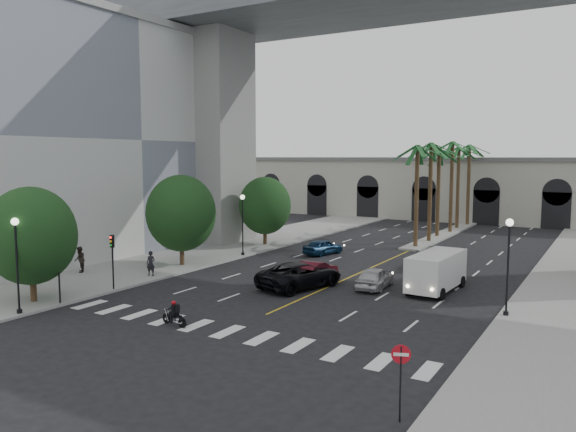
% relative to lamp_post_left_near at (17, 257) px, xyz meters
% --- Properties ---
extents(ground, '(140.00, 140.00, 0.00)m').
position_rel_lamp_post_left_near_xyz_m(ground, '(11.40, 5.00, -3.22)').
color(ground, black).
rests_on(ground, ground).
extents(sidewalk_left, '(8.00, 100.00, 0.15)m').
position_rel_lamp_post_left_near_xyz_m(sidewalk_left, '(-3.60, 20.00, -3.15)').
color(sidewalk_left, gray).
rests_on(sidewalk_left, ground).
extents(median, '(2.00, 24.00, 0.20)m').
position_rel_lamp_post_left_near_xyz_m(median, '(11.40, 43.00, -3.12)').
color(median, gray).
rests_on(median, ground).
extents(building_left, '(16.50, 32.50, 20.60)m').
position_rel_lamp_post_left_near_xyz_m(building_left, '(-15.60, 17.00, 7.09)').
color(building_left, silver).
rests_on(building_left, ground).
extents(pier_building, '(71.00, 10.50, 8.50)m').
position_rel_lamp_post_left_near_xyz_m(pier_building, '(11.40, 60.00, 1.04)').
color(pier_building, '#B9B5A6').
rests_on(pier_building, ground).
extents(bridge, '(75.00, 13.00, 26.00)m').
position_rel_lamp_post_left_near_xyz_m(bridge, '(14.82, 27.00, 15.29)').
color(bridge, gray).
rests_on(bridge, ground).
extents(palm_a, '(3.20, 3.20, 10.30)m').
position_rel_lamp_post_left_near_xyz_m(palm_a, '(11.40, 33.00, 5.88)').
color(palm_a, '#47331E').
rests_on(palm_a, ground).
extents(palm_b, '(3.20, 3.20, 10.60)m').
position_rel_lamp_post_left_near_xyz_m(palm_b, '(11.50, 37.00, 6.15)').
color(palm_b, '#47331E').
rests_on(palm_b, ground).
extents(palm_c, '(3.20, 3.20, 10.10)m').
position_rel_lamp_post_left_near_xyz_m(palm_c, '(11.20, 41.00, 5.69)').
color(palm_c, '#47331E').
rests_on(palm_c, ground).
extents(palm_d, '(3.20, 3.20, 10.90)m').
position_rel_lamp_post_left_near_xyz_m(palm_d, '(11.55, 45.00, 6.43)').
color(palm_d, '#47331E').
rests_on(palm_d, ground).
extents(palm_e, '(3.20, 3.20, 10.40)m').
position_rel_lamp_post_left_near_xyz_m(palm_e, '(11.30, 49.00, 5.97)').
color(palm_e, '#47331E').
rests_on(palm_e, ground).
extents(palm_f, '(3.20, 3.20, 10.70)m').
position_rel_lamp_post_left_near_xyz_m(palm_f, '(11.60, 53.00, 6.24)').
color(palm_f, '#47331E').
rests_on(palm_f, ground).
extents(street_tree_near, '(5.20, 5.20, 6.89)m').
position_rel_lamp_post_left_near_xyz_m(street_tree_near, '(-1.60, 2.00, 0.80)').
color(street_tree_near, '#382616').
rests_on(street_tree_near, ground).
extents(street_tree_mid, '(5.44, 5.44, 7.21)m').
position_rel_lamp_post_left_near_xyz_m(street_tree_mid, '(-1.60, 15.00, 0.99)').
color(street_tree_mid, '#382616').
rests_on(street_tree_mid, ground).
extents(street_tree_far, '(5.04, 5.04, 6.68)m').
position_rel_lamp_post_left_near_xyz_m(street_tree_far, '(-1.60, 27.00, 0.68)').
color(street_tree_far, '#382616').
rests_on(street_tree_far, ground).
extents(lamp_post_left_near, '(0.40, 0.40, 5.35)m').
position_rel_lamp_post_left_near_xyz_m(lamp_post_left_near, '(0.00, 0.00, 0.00)').
color(lamp_post_left_near, black).
rests_on(lamp_post_left_near, ground).
extents(lamp_post_left_far, '(0.40, 0.40, 5.35)m').
position_rel_lamp_post_left_near_xyz_m(lamp_post_left_far, '(0.00, 21.00, 0.00)').
color(lamp_post_left_far, black).
rests_on(lamp_post_left_far, ground).
extents(lamp_post_right, '(0.40, 0.40, 5.35)m').
position_rel_lamp_post_left_near_xyz_m(lamp_post_right, '(22.80, 13.00, 0.00)').
color(lamp_post_right, black).
rests_on(lamp_post_right, ground).
extents(traffic_signal_near, '(0.25, 0.18, 3.65)m').
position_rel_lamp_post_left_near_xyz_m(traffic_signal_near, '(0.10, 2.50, -0.71)').
color(traffic_signal_near, black).
rests_on(traffic_signal_near, ground).
extents(traffic_signal_far, '(0.25, 0.18, 3.65)m').
position_rel_lamp_post_left_near_xyz_m(traffic_signal_far, '(0.10, 6.50, -0.71)').
color(traffic_signal_far, black).
rests_on(traffic_signal_far, ground).
extents(motorcycle_rider, '(1.80, 0.52, 1.30)m').
position_rel_lamp_post_left_near_xyz_m(motorcycle_rider, '(8.50, 2.91, -2.63)').
color(motorcycle_rider, black).
rests_on(motorcycle_rider, ground).
extents(car_a, '(2.02, 4.29, 1.42)m').
position_rel_lamp_post_left_near_xyz_m(car_a, '(14.18, 15.81, -2.51)').
color(car_a, '#B5B3B8').
rests_on(car_a, ground).
extents(car_b, '(1.59, 4.44, 1.46)m').
position_rel_lamp_post_left_near_xyz_m(car_b, '(9.90, 15.49, -2.49)').
color(car_b, '#410D16').
rests_on(car_b, ground).
extents(car_c, '(4.40, 6.70, 1.71)m').
position_rel_lamp_post_left_near_xyz_m(car_c, '(9.90, 13.46, -2.37)').
color(car_c, black).
rests_on(car_c, ground).
extents(car_d, '(2.41, 5.57, 1.60)m').
position_rel_lamp_post_left_near_xyz_m(car_d, '(15.63, 25.49, -2.42)').
color(car_d, slate).
rests_on(car_d, ground).
extents(car_e, '(2.56, 4.32, 1.38)m').
position_rel_lamp_post_left_near_xyz_m(car_e, '(5.48, 25.46, -2.53)').
color(car_e, '#0F2B4A').
rests_on(car_e, ground).
extents(cargo_van, '(2.61, 5.91, 2.47)m').
position_rel_lamp_post_left_near_xyz_m(cargo_van, '(17.90, 16.96, -1.84)').
color(cargo_van, silver).
rests_on(cargo_van, ground).
extents(pedestrian_a, '(0.74, 0.60, 1.77)m').
position_rel_lamp_post_left_near_xyz_m(pedestrian_a, '(-0.74, 10.71, -2.19)').
color(pedestrian_a, black).
rests_on(pedestrian_a, sidewalk_left).
extents(pedestrian_b, '(1.18, 1.17, 1.92)m').
position_rel_lamp_post_left_near_xyz_m(pedestrian_b, '(-6.01, 8.88, -2.11)').
color(pedestrian_b, black).
rests_on(pedestrian_b, sidewalk_left).
extents(do_not_enter_sign, '(0.60, 0.26, 2.59)m').
position_rel_lamp_post_left_near_xyz_m(do_not_enter_sign, '(21.90, -1.29, -1.34)').
color(do_not_enter_sign, black).
rests_on(do_not_enter_sign, ground).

